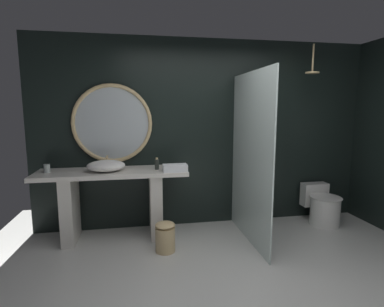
# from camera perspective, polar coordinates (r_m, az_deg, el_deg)

# --- Properties ---
(ground_plane) EXTENTS (5.76, 5.76, 0.00)m
(ground_plane) POSITION_cam_1_polar(r_m,az_deg,el_deg) (2.99, 12.00, -25.33)
(ground_plane) COLOR silver
(back_wall_panel) EXTENTS (4.80, 0.10, 2.60)m
(back_wall_panel) POSITION_cam_1_polar(r_m,az_deg,el_deg) (4.32, 3.04, 3.76)
(back_wall_panel) COLOR black
(back_wall_panel) RESTS_ON ground_plane
(vanity_counter) EXTENTS (1.86, 0.58, 0.89)m
(vanity_counter) POSITION_cam_1_polar(r_m,az_deg,el_deg) (4.00, -14.62, -7.75)
(vanity_counter) COLOR silver
(vanity_counter) RESTS_ON ground_plane
(vessel_sink) EXTENTS (0.47, 0.38, 0.18)m
(vessel_sink) POSITION_cam_1_polar(r_m,az_deg,el_deg) (3.87, -15.93, -2.25)
(vessel_sink) COLOR white
(vessel_sink) RESTS_ON vanity_counter
(tumbler_cup) EXTENTS (0.07, 0.07, 0.10)m
(tumbler_cup) POSITION_cam_1_polar(r_m,az_deg,el_deg) (4.06, -25.72, -2.55)
(tumbler_cup) COLOR silver
(tumbler_cup) RESTS_ON vanity_counter
(soap_dispenser) EXTENTS (0.05, 0.05, 0.15)m
(soap_dispenser) POSITION_cam_1_polar(r_m,az_deg,el_deg) (3.87, -6.65, -2.01)
(soap_dispenser) COLOR #282D28
(soap_dispenser) RESTS_ON vanity_counter
(round_wall_mirror) EXTENTS (1.04, 0.05, 1.04)m
(round_wall_mirror) POSITION_cam_1_polar(r_m,az_deg,el_deg) (4.12, -14.81, 5.50)
(round_wall_mirror) COLOR #D6B77F
(shower_glass_panel) EXTENTS (0.02, 1.32, 2.10)m
(shower_glass_panel) POSITION_cam_1_polar(r_m,az_deg,el_deg) (3.78, 10.96, -0.92)
(shower_glass_panel) COLOR silver
(shower_glass_panel) RESTS_ON ground_plane
(rain_shower_head) EXTENTS (0.18, 0.18, 0.38)m
(rain_shower_head) POSITION_cam_1_polar(r_m,az_deg,el_deg) (4.48, 21.80, 14.57)
(rain_shower_head) COLOR #D6B77F
(toilet) EXTENTS (0.42, 0.60, 0.55)m
(toilet) POSITION_cam_1_polar(r_m,az_deg,el_deg) (4.80, 23.40, -9.19)
(toilet) COLOR white
(toilet) RESTS_ON ground_plane
(waste_bin) EXTENTS (0.23, 0.23, 0.36)m
(waste_bin) POSITION_cam_1_polar(r_m,az_deg,el_deg) (3.66, -5.07, -15.36)
(waste_bin) COLOR #D6B77F
(waste_bin) RESTS_ON ground_plane
(folded_hand_towel) EXTENTS (0.30, 0.17, 0.09)m
(folded_hand_towel) POSITION_cam_1_polar(r_m,az_deg,el_deg) (3.73, -3.23, -2.73)
(folded_hand_towel) COLOR white
(folded_hand_towel) RESTS_ON vanity_counter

